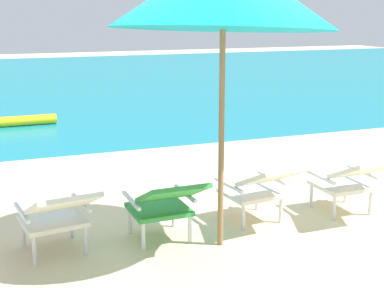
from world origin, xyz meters
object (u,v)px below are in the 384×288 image
(lounge_chair_far_left, at_px, (58,213))
(lounge_chair_far_right, at_px, (352,179))
(swim_buoy, at_px, (11,121))
(lounge_chair_near_left, at_px, (165,202))
(lounge_chair_near_right, at_px, (261,186))

(lounge_chair_far_left, relative_size, lounge_chair_far_right, 1.07)
(swim_buoy, xyz_separation_m, lounge_chair_far_right, (2.95, -6.01, 0.31))
(lounge_chair_near_left, height_order, lounge_chair_far_right, same)
(swim_buoy, height_order, lounge_chair_far_right, lounge_chair_far_right)
(lounge_chair_far_right, bearing_deg, swim_buoy, 116.11)
(swim_buoy, relative_size, lounge_chair_near_left, 1.81)
(lounge_chair_near_right, height_order, lounge_chair_far_right, same)
(lounge_chair_near_left, bearing_deg, lounge_chair_near_right, 6.77)
(lounge_chair_far_right, bearing_deg, lounge_chair_near_right, 173.04)
(lounge_chair_near_right, relative_size, lounge_chair_far_right, 1.06)
(lounge_chair_far_right, bearing_deg, lounge_chair_far_left, 178.88)
(swim_buoy, distance_m, lounge_chair_near_right, 6.22)
(lounge_chair_far_left, bearing_deg, swim_buoy, 90.28)
(lounge_chair_near_left, distance_m, lounge_chair_far_right, 1.99)
(lounge_chair_near_left, relative_size, lounge_chair_near_right, 0.95)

